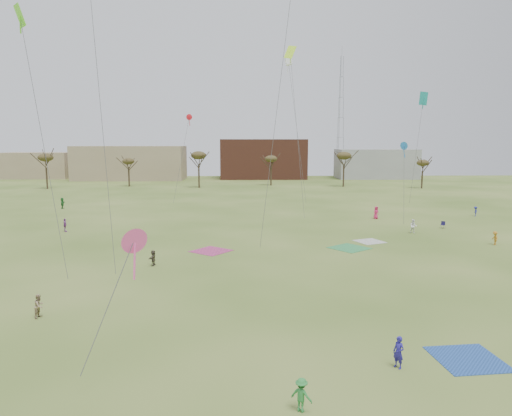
{
  "coord_description": "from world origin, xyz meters",
  "views": [
    {
      "loc": [
        -1.0,
        -26.39,
        10.84
      ],
      "look_at": [
        0.0,
        12.0,
        5.5
      ],
      "focal_mm": 32.78,
      "sensor_mm": 36.0,
      "label": 1
    }
  ],
  "objects_px": {
    "flyer_near_center": "(301,395)",
    "flyer_near_right": "(399,352)",
    "radio_tower": "(340,117)",
    "camp_chair_right": "(443,226)"
  },
  "relations": [
    {
      "from": "camp_chair_right",
      "to": "radio_tower",
      "type": "relative_size",
      "value": 0.02
    },
    {
      "from": "flyer_near_center",
      "to": "flyer_near_right",
      "type": "distance_m",
      "value": 6.29
    },
    {
      "from": "flyer_near_center",
      "to": "radio_tower",
      "type": "relative_size",
      "value": 0.03
    },
    {
      "from": "camp_chair_right",
      "to": "radio_tower",
      "type": "distance_m",
      "value": 94.97
    },
    {
      "from": "radio_tower",
      "to": "flyer_near_center",
      "type": "bearing_deg",
      "value": -102.11
    },
    {
      "from": "flyer_near_center",
      "to": "flyer_near_right",
      "type": "bearing_deg",
      "value": -113.45
    },
    {
      "from": "radio_tower",
      "to": "camp_chair_right",
      "type": "bearing_deg",
      "value": -93.35
    },
    {
      "from": "flyer_near_center",
      "to": "flyer_near_right",
      "type": "relative_size",
      "value": 0.9
    },
    {
      "from": "flyer_near_center",
      "to": "radio_tower",
      "type": "height_order",
      "value": "radio_tower"
    },
    {
      "from": "flyer_near_center",
      "to": "camp_chair_right",
      "type": "xyz_separation_m",
      "value": [
        23.25,
        40.83,
        -0.45
      ]
    }
  ]
}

